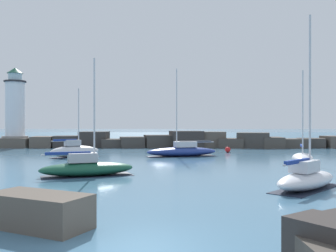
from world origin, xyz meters
TOP-DOWN VIEW (x-y plane):
  - ground_plane at (0.00, 0.00)m, footprint 600.00×600.00m
  - open_sea_beyond at (0.00, 107.74)m, footprint 400.00×116.00m
  - breakwater_jetty at (0.76, 47.78)m, footprint 54.36×6.07m
  - lighthouse at (-24.09, 47.17)m, footprint 3.92×3.92m
  - foreground_rocks at (3.03, -1.25)m, footprint 20.69×9.15m
  - sailboat_moored_0 at (-5.11, 15.10)m, footprint 6.84×4.44m
  - sailboat_moored_1 at (12.86, 24.20)m, footprint 3.20×5.57m
  - sailboat_moored_2 at (-10.00, 29.93)m, footprint 5.49×4.54m
  - sailboat_moored_3 at (1.80, 31.40)m, footprint 8.44×4.56m
  - sailboat_moored_6 at (8.32, 10.08)m, footprint 5.38×5.66m
  - mooring_buoy_orange_near at (7.75, 37.42)m, footprint 0.72×0.72m

SIDE VIEW (x-z plane):
  - ground_plane at x=0.00m, z-range 0.00..0.00m
  - open_sea_beyond at x=0.00m, z-range 0.00..0.01m
  - mooring_buoy_orange_near at x=7.75m, z-range -0.10..0.82m
  - sailboat_moored_1 at x=12.86m, z-range -3.77..4.79m
  - foreground_rocks at x=3.03m, z-range -0.19..1.28m
  - sailboat_moored_0 at x=-5.11m, z-range -3.53..4.70m
  - sailboat_moored_6 at x=8.32m, z-range -4.27..5.48m
  - sailboat_moored_3 at x=1.80m, z-range -4.31..5.55m
  - sailboat_moored_2 at x=-10.00m, z-range -3.05..4.50m
  - breakwater_jetty at x=0.76m, z-range -0.31..2.27m
  - lighthouse at x=-24.09m, z-range -0.90..11.60m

